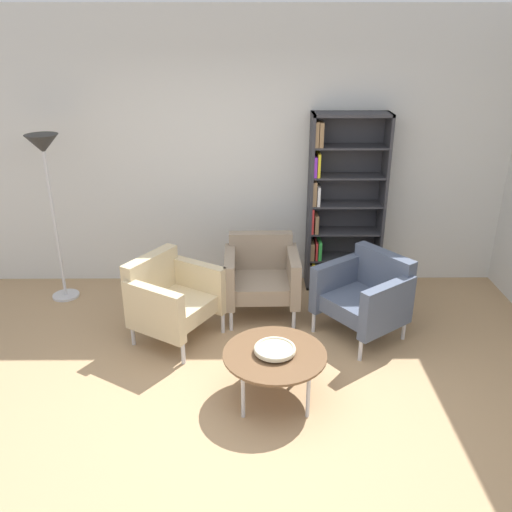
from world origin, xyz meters
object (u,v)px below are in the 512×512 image
at_px(decorative_bowl, 275,349).
at_px(armchair_by_bookshelf, 171,297).
at_px(bookshelf_tall, 340,205).
at_px(armchair_near_window, 366,294).
at_px(floor_lamp_torchiere, 46,164).
at_px(armchair_corner_red, 261,275).
at_px(coffee_table_low, 275,356).

distance_m(decorative_bowl, armchair_by_bookshelf, 1.28).
distance_m(bookshelf_tall, armchair_near_window, 1.19).
relative_size(decorative_bowl, armchair_by_bookshelf, 0.34).
bearing_deg(armchair_near_window, floor_lamp_torchiere, -140.69).
xyz_separation_m(bookshelf_tall, armchair_corner_red, (-0.85, -0.65, -0.52)).
distance_m(armchair_near_window, floor_lamp_torchiere, 3.32).
height_order(bookshelf_tall, armchair_by_bookshelf, bookshelf_tall).
height_order(coffee_table_low, armchair_corner_red, armchair_corner_red).
bearing_deg(armchair_near_window, bookshelf_tall, 149.42).
bearing_deg(coffee_table_low, armchair_by_bookshelf, 135.58).
bearing_deg(armchair_near_window, coffee_table_low, -79.46).
distance_m(armchair_corner_red, floor_lamp_torchiere, 2.37).
bearing_deg(decorative_bowl, floor_lamp_torchiere, 141.91).
xyz_separation_m(decorative_bowl, floor_lamp_torchiere, (-2.19, 1.71, 1.01)).
distance_m(coffee_table_low, armchair_by_bookshelf, 1.28).
height_order(coffee_table_low, decorative_bowl, decorative_bowl).
distance_m(armchair_by_bookshelf, armchair_near_window, 1.79).
bearing_deg(decorative_bowl, armchair_near_window, 47.07).
relative_size(bookshelf_tall, armchair_by_bookshelf, 2.02).
relative_size(decorative_bowl, floor_lamp_torchiere, 0.18).
xyz_separation_m(armchair_near_window, floor_lamp_torchiere, (-3.06, 0.77, 1.03)).
height_order(armchair_corner_red, armchair_near_window, same).
height_order(decorative_bowl, armchair_by_bookshelf, armchair_by_bookshelf).
distance_m(armchair_by_bookshelf, armchair_corner_red, 0.95).
xyz_separation_m(armchair_corner_red, armchair_near_window, (0.96, -0.42, 0.00)).
xyz_separation_m(bookshelf_tall, decorative_bowl, (-0.76, -2.01, -0.50)).
distance_m(armchair_corner_red, armchair_near_window, 1.05).
xyz_separation_m(armchair_by_bookshelf, floor_lamp_torchiere, (-1.28, 0.82, 1.03)).
bearing_deg(armchair_near_window, armchair_corner_red, -150.29).
height_order(decorative_bowl, armchair_near_window, armchair_near_window).
relative_size(bookshelf_tall, armchair_near_window, 2.01).
height_order(coffee_table_low, floor_lamp_torchiere, floor_lamp_torchiere).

